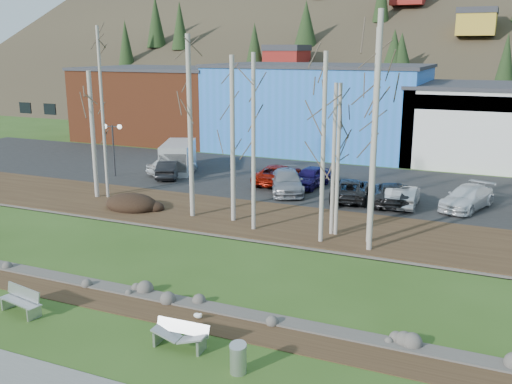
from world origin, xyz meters
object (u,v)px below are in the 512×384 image
at_px(car_1, 169,169).
at_px(car_7, 467,198).
at_px(bench_intact, 22,301).
at_px(seagull, 198,315).
at_px(car_0, 172,165).
at_px(car_5, 399,195).
at_px(car_9, 392,193).
at_px(litter_bin, 238,360).
at_px(car_6, 350,189).
at_px(car_4, 310,177).
at_px(car_8, 406,196).
at_px(bench_damaged, 180,335).
at_px(street_lamp, 113,135).
at_px(car_2, 278,174).
at_px(van_grey, 178,157).
at_px(car_3, 287,181).

relative_size(car_1, car_7, 0.86).
bearing_deg(bench_intact, seagull, 29.42).
xyz_separation_m(car_0, car_5, (18.03, -2.29, -0.05)).
xyz_separation_m(car_1, car_9, (17.11, -0.85, 0.01)).
distance_m(litter_bin, car_6, 21.48).
height_order(car_4, car_8, car_4).
bearing_deg(bench_damaged, car_4, 95.48).
bearing_deg(bench_damaged, street_lamp, 129.59).
bearing_deg(car_1, litter_bin, 103.99).
height_order(car_5, car_6, car_6).
relative_size(car_6, car_7, 1.03).
xyz_separation_m(car_2, van_grey, (-8.92, 0.70, 0.44)).
relative_size(street_lamp, car_1, 0.97).
bearing_deg(car_2, car_9, 166.09).
height_order(bench_damaged, car_3, car_3).
bearing_deg(car_5, car_3, -5.41).
xyz_separation_m(bench_intact, car_1, (-7.02, 21.77, 0.34)).
bearing_deg(car_8, seagull, 73.93).
xyz_separation_m(litter_bin, car_1, (-16.36, 22.24, 0.37)).
bearing_deg(car_0, car_1, 132.94).
distance_m(car_3, car_7, 11.69).
relative_size(car_1, car_3, 0.79).
distance_m(car_0, car_1, 1.26).
xyz_separation_m(bench_damaged, car_8, (4.09, 20.47, 0.36)).
distance_m(car_1, car_5, 17.62).
bearing_deg(van_grey, seagull, -79.35).
xyz_separation_m(car_8, car_9, (-0.89, 0.26, 0.03)).
bearing_deg(car_1, car_7, 157.26).
bearing_deg(seagull, car_6, 103.75).
bearing_deg(car_8, car_4, -21.83).
bearing_deg(bench_damaged, litter_bin, -16.89).
bearing_deg(car_2, car_4, -179.90).
relative_size(seagull, car_6, 0.08).
distance_m(seagull, car_4, 21.19).
distance_m(street_lamp, car_4, 15.46).
distance_m(seagull, car_9, 19.12).
bearing_deg(bench_damaged, van_grey, 119.28).
bearing_deg(car_4, car_1, -165.43).
distance_m(bench_damaged, car_3, 21.27).
relative_size(car_1, car_8, 1.03).
bearing_deg(bench_intact, car_5, 73.83).
relative_size(bench_intact, car_1, 0.48).
relative_size(bench_intact, street_lamp, 0.50).
bearing_deg(litter_bin, seagull, 137.75).
bearing_deg(seagull, litter_bin, -25.70).
bearing_deg(car_7, bench_damaged, -90.74).
relative_size(bench_damaged, car_0, 0.47).
xyz_separation_m(car_3, car_8, (8.10, -0.42, -0.10)).
relative_size(bench_damaged, car_7, 0.41).
height_order(litter_bin, car_7, car_7).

